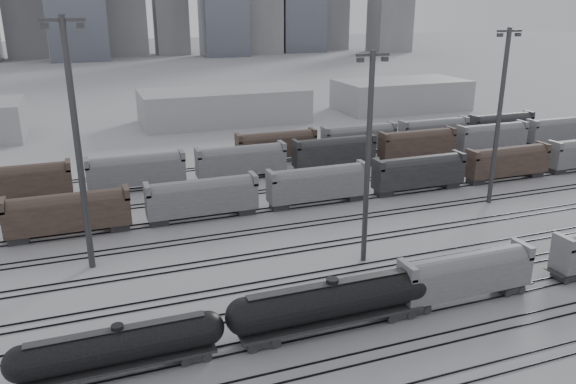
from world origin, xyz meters
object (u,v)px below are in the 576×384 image
object	(u,v)px
tank_car_a	(119,347)
hopper_car_a	(466,273)
tank_car_b	(332,301)
light_mast_c	(368,155)

from	to	relation	value
tank_car_a	hopper_car_a	distance (m)	32.61
tank_car_b	hopper_car_a	xyz separation A→B (m)	(14.32, -0.00, 0.31)
hopper_car_a	light_mast_c	size ratio (longest dim) A/B	0.60
tank_car_a	hopper_car_a	size ratio (longest dim) A/B	1.20
tank_car_a	hopper_car_a	world-z (taller)	hopper_car_a
hopper_car_a	light_mast_c	xyz separation A→B (m)	(-4.90, 11.75, 9.34)
tank_car_b	light_mast_c	size ratio (longest dim) A/B	0.83
light_mast_c	tank_car_b	bearing A→B (deg)	-128.74
tank_car_a	hopper_car_a	xyz separation A→B (m)	(32.61, -0.00, 0.69)
tank_car_a	light_mast_c	distance (m)	31.73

